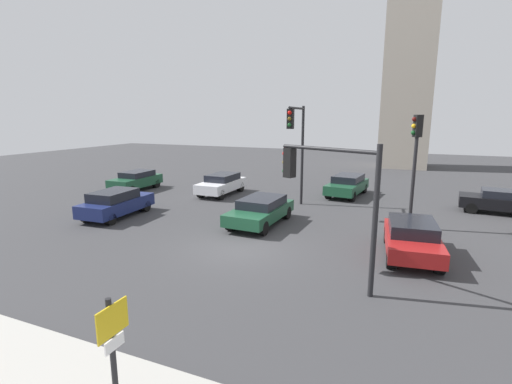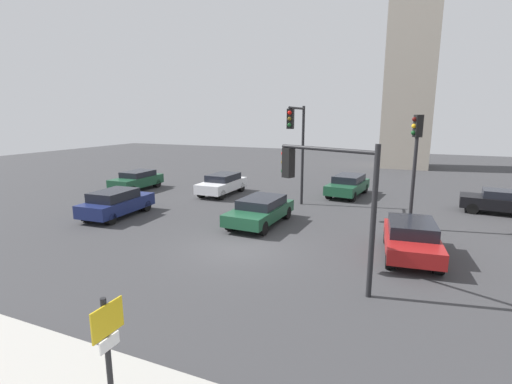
{
  "view_description": "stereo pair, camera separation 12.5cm",
  "coord_description": "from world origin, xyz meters",
  "px_view_note": "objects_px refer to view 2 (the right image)",
  "views": [
    {
      "loc": [
        6.11,
        -12.88,
        5.27
      ],
      "look_at": [
        -1.37,
        4.79,
        1.31
      ],
      "focal_mm": 26.01,
      "sensor_mm": 36.0,
      "label": 1
    },
    {
      "loc": [
        6.23,
        -12.83,
        5.27
      ],
      "look_at": [
        -1.37,
        4.79,
        1.31
      ],
      "focal_mm": 26.01,
      "sensor_mm": 36.0,
      "label": 2
    }
  ],
  "objects_px": {
    "direction_sign": "(108,345)",
    "car_4": "(502,201)",
    "car_2": "(348,185)",
    "car_5": "(411,238)",
    "car_1": "(260,210)",
    "traffic_light_0": "(325,182)",
    "car_7": "(137,180)",
    "traffic_light_1": "(297,136)",
    "car_6": "(116,203)",
    "traffic_light_2": "(415,151)",
    "car_0": "(222,184)"
  },
  "relations": [
    {
      "from": "direction_sign",
      "to": "car_4",
      "type": "bearing_deg",
      "value": 64.37
    },
    {
      "from": "car_2",
      "to": "car_5",
      "type": "bearing_deg",
      "value": 28.59
    },
    {
      "from": "car_1",
      "to": "traffic_light_0",
      "type": "bearing_deg",
      "value": 42.6
    },
    {
      "from": "car_7",
      "to": "traffic_light_1",
      "type": "bearing_deg",
      "value": 85.0
    },
    {
      "from": "car_5",
      "to": "car_7",
      "type": "height_order",
      "value": "car_5"
    },
    {
      "from": "car_6",
      "to": "car_2",
      "type": "bearing_deg",
      "value": -48.89
    },
    {
      "from": "traffic_light_0",
      "to": "car_2",
      "type": "relative_size",
      "value": 1.0
    },
    {
      "from": "direction_sign",
      "to": "traffic_light_1",
      "type": "distance_m",
      "value": 15.94
    },
    {
      "from": "traffic_light_0",
      "to": "car_6",
      "type": "height_order",
      "value": "traffic_light_0"
    },
    {
      "from": "traffic_light_0",
      "to": "car_2",
      "type": "xyz_separation_m",
      "value": [
        -1.46,
        13.44,
        -2.49
      ]
    },
    {
      "from": "traffic_light_2",
      "to": "car_4",
      "type": "xyz_separation_m",
      "value": [
        4.54,
        4.87,
        -2.99
      ]
    },
    {
      "from": "traffic_light_1",
      "to": "car_4",
      "type": "distance_m",
      "value": 11.68
    },
    {
      "from": "car_4",
      "to": "car_7",
      "type": "relative_size",
      "value": 1.01
    },
    {
      "from": "direction_sign",
      "to": "traffic_light_0",
      "type": "height_order",
      "value": "traffic_light_0"
    },
    {
      "from": "car_1",
      "to": "car_6",
      "type": "relative_size",
      "value": 1.06
    },
    {
      "from": "car_2",
      "to": "car_4",
      "type": "bearing_deg",
      "value": 86.92
    },
    {
      "from": "car_0",
      "to": "car_2",
      "type": "height_order",
      "value": "car_0"
    },
    {
      "from": "traffic_light_2",
      "to": "traffic_light_0",
      "type": "bearing_deg",
      "value": 40.69
    },
    {
      "from": "car_7",
      "to": "car_0",
      "type": "bearing_deg",
      "value": 99.1
    },
    {
      "from": "traffic_light_1",
      "to": "car_2",
      "type": "height_order",
      "value": "traffic_light_1"
    },
    {
      "from": "direction_sign",
      "to": "car_5",
      "type": "bearing_deg",
      "value": 65.93
    },
    {
      "from": "traffic_light_1",
      "to": "car_6",
      "type": "distance_m",
      "value": 10.37
    },
    {
      "from": "traffic_light_1",
      "to": "car_1",
      "type": "xyz_separation_m",
      "value": [
        -0.76,
        -3.44,
        -3.46
      ]
    },
    {
      "from": "car_5",
      "to": "traffic_light_1",
      "type": "bearing_deg",
      "value": -135.8
    },
    {
      "from": "car_2",
      "to": "car_5",
      "type": "height_order",
      "value": "car_2"
    },
    {
      "from": "traffic_light_1",
      "to": "traffic_light_2",
      "type": "xyz_separation_m",
      "value": [
        6.03,
        -1.34,
        -0.48
      ]
    },
    {
      "from": "traffic_light_0",
      "to": "car_0",
      "type": "xyz_separation_m",
      "value": [
        -9.38,
        10.51,
        -2.48
      ]
    },
    {
      "from": "traffic_light_1",
      "to": "car_1",
      "type": "height_order",
      "value": "traffic_light_1"
    },
    {
      "from": "traffic_light_0",
      "to": "traffic_light_1",
      "type": "relative_size",
      "value": 0.78
    },
    {
      "from": "car_1",
      "to": "car_4",
      "type": "xyz_separation_m",
      "value": [
        11.32,
        6.98,
        -0.01
      ]
    },
    {
      "from": "traffic_light_2",
      "to": "car_6",
      "type": "distance_m",
      "value": 15.14
    },
    {
      "from": "car_1",
      "to": "car_4",
      "type": "relative_size",
      "value": 1.11
    },
    {
      "from": "traffic_light_1",
      "to": "car_2",
      "type": "distance_m",
      "value": 6.4
    },
    {
      "from": "car_4",
      "to": "car_2",
      "type": "bearing_deg",
      "value": -4.97
    },
    {
      "from": "traffic_light_2",
      "to": "car_0",
      "type": "relative_size",
      "value": 1.25
    },
    {
      "from": "traffic_light_2",
      "to": "car_4",
      "type": "relative_size",
      "value": 1.31
    },
    {
      "from": "traffic_light_0",
      "to": "car_2",
      "type": "height_order",
      "value": "traffic_light_0"
    },
    {
      "from": "traffic_light_0",
      "to": "traffic_light_2",
      "type": "bearing_deg",
      "value": -87.22
    },
    {
      "from": "car_7",
      "to": "car_6",
      "type": "bearing_deg",
      "value": 32.25
    },
    {
      "from": "direction_sign",
      "to": "car_6",
      "type": "distance_m",
      "value": 14.43
    },
    {
      "from": "traffic_light_1",
      "to": "car_7",
      "type": "xyz_separation_m",
      "value": [
        -12.25,
        0.99,
        -3.45
      ]
    },
    {
      "from": "car_7",
      "to": "traffic_light_2",
      "type": "bearing_deg",
      "value": 82.38
    },
    {
      "from": "traffic_light_0",
      "to": "car_1",
      "type": "relative_size",
      "value": 1.0
    },
    {
      "from": "direction_sign",
      "to": "car_7",
      "type": "bearing_deg",
      "value": 129.24
    },
    {
      "from": "traffic_light_0",
      "to": "car_6",
      "type": "distance_m",
      "value": 12.53
    },
    {
      "from": "car_4",
      "to": "car_7",
      "type": "distance_m",
      "value": 22.96
    },
    {
      "from": "direction_sign",
      "to": "traffic_light_0",
      "type": "bearing_deg",
      "value": 74.4
    },
    {
      "from": "traffic_light_2",
      "to": "car_1",
      "type": "bearing_deg",
      "value": -12.61
    },
    {
      "from": "car_0",
      "to": "car_6",
      "type": "bearing_deg",
      "value": -18.23
    },
    {
      "from": "traffic_light_2",
      "to": "car_0",
      "type": "bearing_deg",
      "value": -45.77
    }
  ]
}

